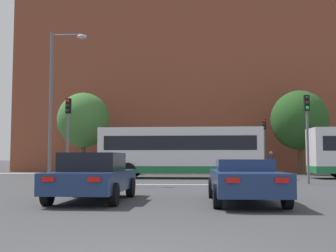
% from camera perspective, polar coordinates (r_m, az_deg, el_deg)
% --- Properties ---
extents(stop_line_strip, '(9.65, 0.30, 0.01)m').
position_cam_1_polar(stop_line_strip, '(20.75, 1.85, -7.93)').
color(stop_line_strip, silver).
rests_on(stop_line_strip, ground_plane).
extents(far_pavement, '(70.72, 2.50, 0.01)m').
position_cam_1_polar(far_pavement, '(34.28, 2.88, -6.50)').
color(far_pavement, gray).
rests_on(far_pavement, ground_plane).
extents(brick_civic_building, '(35.66, 16.07, 25.69)m').
position_cam_1_polar(brick_civic_building, '(46.74, 3.86, 5.89)').
color(brick_civic_building, brown).
rests_on(brick_civic_building, ground_plane).
extents(car_saloon_left, '(2.08, 4.37, 1.46)m').
position_cam_1_polar(car_saloon_left, '(13.07, -10.11, -6.74)').
color(car_saloon_left, navy).
rests_on(car_saloon_left, ground_plane).
extents(car_roadster_right, '(2.07, 4.73, 1.26)m').
position_cam_1_polar(car_roadster_right, '(12.57, 10.37, -7.21)').
color(car_roadster_right, navy).
rests_on(car_roadster_right, ground_plane).
extents(bus_crossing_lead, '(10.42, 2.65, 3.24)m').
position_cam_1_polar(bus_crossing_lead, '(27.44, 1.67, -3.42)').
color(bus_crossing_lead, silver).
rests_on(bus_crossing_lead, ground_plane).
extents(traffic_light_far_left, '(0.26, 0.31, 3.78)m').
position_cam_1_polar(traffic_light_far_left, '(34.18, -8.22, -2.18)').
color(traffic_light_far_left, slate).
rests_on(traffic_light_far_left, ground_plane).
extents(traffic_light_near_left, '(0.26, 0.31, 4.43)m').
position_cam_1_polar(traffic_light_near_left, '(22.63, -13.39, -0.02)').
color(traffic_light_near_left, slate).
rests_on(traffic_light_near_left, ground_plane).
extents(traffic_light_near_right, '(0.26, 0.31, 4.47)m').
position_cam_1_polar(traffic_light_near_right, '(22.25, 18.34, 0.22)').
color(traffic_light_near_right, slate).
rests_on(traffic_light_near_right, ground_plane).
extents(traffic_light_far_right, '(0.26, 0.31, 4.37)m').
position_cam_1_polar(traffic_light_far_right, '(34.19, 12.94, -1.51)').
color(traffic_light_far_right, slate).
rests_on(traffic_light_far_right, ground_plane).
extents(street_lamp_junction, '(1.88, 0.36, 7.68)m').
position_cam_1_polar(street_lamp_junction, '(22.00, -14.86, 4.50)').
color(street_lamp_junction, slate).
rests_on(street_lamp_junction, ground_plane).
extents(pedestrian_waiting, '(0.31, 0.44, 1.83)m').
position_cam_1_polar(pedestrian_waiting, '(34.11, 13.79, -4.57)').
color(pedestrian_waiting, '#333851').
rests_on(pedestrian_waiting, ground_plane).
extents(pedestrian_walking_east, '(0.37, 0.46, 1.68)m').
position_cam_1_polar(pedestrian_walking_east, '(34.57, -9.10, -4.81)').
color(pedestrian_walking_east, brown).
rests_on(pedestrian_walking_east, ground_plane).
extents(tree_by_building, '(4.49, 4.49, 6.64)m').
position_cam_1_polar(tree_by_building, '(34.94, 17.37, 0.74)').
color(tree_by_building, '#4C3823').
rests_on(tree_by_building, ground_plane).
extents(tree_kerbside, '(4.28, 4.28, 6.67)m').
position_cam_1_polar(tree_kerbside, '(35.38, -11.36, 0.78)').
color(tree_kerbside, '#4C3823').
rests_on(tree_kerbside, ground_plane).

